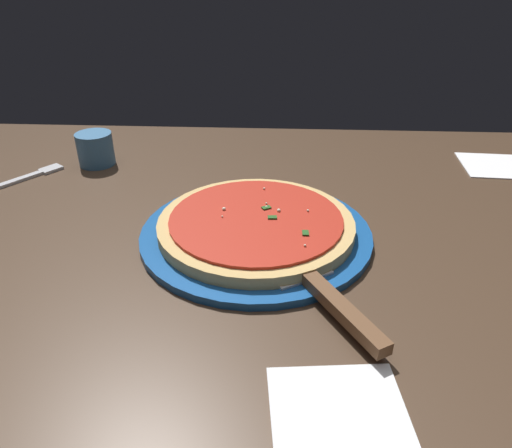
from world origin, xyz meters
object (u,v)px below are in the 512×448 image
Objects in this scene: pizza at (256,224)px; cup_small_sauce at (95,149)px; fork at (16,181)px; napkin_loose_left at (504,166)px; pizza_server at (321,291)px; serving_plate at (256,234)px; napkin_folded_right at (341,421)px.

cup_small_sauce is at bearing -38.33° from pizza.
fork is (0.41, -0.15, -0.02)m from pizza.
cup_small_sauce is at bearing 2.12° from napkin_loose_left.
napkin_loose_left is (-0.35, -0.40, -0.01)m from pizza_server.
serving_plate is 1.18× the size of pizza.
fork reaches higher than napkin_loose_left.
napkin_folded_right is 0.74× the size of fork.
fork is (0.84, 0.11, 0.00)m from napkin_loose_left.
pizza is 1.81× the size of napkin_loose_left.
fork is at bearing 7.47° from napkin_loose_left.
serving_plate is 1.46× the size of pizza_server.
napkin_folded_right is at bearing 138.23° from fork.
napkin_folded_right is (-0.09, 0.29, -0.02)m from pizza.
pizza_server is 0.57m from fork.
pizza reaches higher than serving_plate.
cup_small_sauce is (0.30, -0.24, 0.02)m from serving_plate.
serving_plate is at bearing 159.41° from fork.
cup_small_sauce reaches higher than pizza.
pizza is (-0.00, -0.00, 0.01)m from serving_plate.
napkin_loose_left is 0.85m from fork.
cup_small_sauce is 0.39× the size of fork.
cup_small_sauce is at bearing -53.75° from napkin_folded_right.
pizza_server is 1.78× the size of napkin_folded_right.
fork is at bearing -30.53° from pizza_server.
pizza is 0.44m from fork.
pizza reaches higher than napkin_folded_right.
serving_plate is 2.14× the size of napkin_loose_left.
serving_plate is 0.16m from pizza_server.
fork is at bearing -41.77° from napkin_folded_right.
serving_plate is at bearing -59.70° from pizza_server.
serving_plate is at bearing 141.67° from cup_small_sauce.
fork is (0.41, -0.15, -0.00)m from serving_plate.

